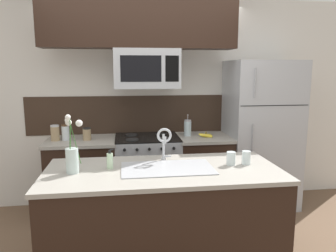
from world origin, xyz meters
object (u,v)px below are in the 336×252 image
at_px(drinking_glass, 231,158).
at_px(spare_glass, 246,158).
at_px(french_press, 188,128).
at_px(sink_faucet, 164,140).
at_px(storage_jar_medium, 66,132).
at_px(microwave, 147,69).
at_px(storage_jar_tall, 55,133).
at_px(flower_vase, 72,156).
at_px(stove_range, 148,174).
at_px(dish_soap_bottle, 110,160).
at_px(banana_bunch, 206,135).
at_px(storage_jar_short, 87,134).
at_px(refrigerator, 260,134).

distance_m(drinking_glass, spare_glass, 0.14).
height_order(french_press, sink_faucet, sink_faucet).
relative_size(storage_jar_medium, drinking_glass, 1.61).
distance_m(french_press, spare_glass, 1.30).
bearing_deg(microwave, storage_jar_tall, 179.34).
relative_size(microwave, storage_jar_medium, 4.00).
distance_m(french_press, sink_faucet, 1.18).
bearing_deg(flower_vase, stove_range, 61.34).
distance_m(storage_jar_tall, dish_soap_bottle, 1.35).
height_order(storage_jar_medium, dish_soap_bottle, storage_jar_medium).
relative_size(storage_jar_tall, sink_faucet, 0.59).
distance_m(storage_jar_medium, drinking_glass, 1.99).
xyz_separation_m(sink_faucet, drinking_glass, (0.56, -0.19, -0.14)).
height_order(sink_faucet, flower_vase, flower_vase).
height_order(stove_range, storage_jar_tall, storage_jar_tall).
height_order(storage_jar_tall, storage_jar_medium, storage_jar_medium).
relative_size(banana_bunch, spare_glass, 1.63).
xyz_separation_m(storage_jar_short, banana_bunch, (1.41, -0.04, -0.05)).
height_order(sink_faucet, drinking_glass, sink_faucet).
distance_m(french_press, flower_vase, 1.77).
height_order(stove_range, sink_faucet, sink_faucet).
bearing_deg(dish_soap_bottle, french_press, 53.96).
distance_m(storage_jar_medium, banana_bunch, 1.66).
xyz_separation_m(storage_jar_medium, spare_glass, (1.71, -1.22, -0.03)).
height_order(storage_jar_short, sink_faucet, sink_faucet).
relative_size(stove_range, banana_bunch, 4.89).
xyz_separation_m(storage_jar_tall, dish_soap_bottle, (0.66, -1.17, -0.02)).
distance_m(banana_bunch, dish_soap_bottle, 1.57).
xyz_separation_m(dish_soap_bottle, drinking_glass, (1.03, -0.04, -0.01)).
distance_m(dish_soap_bottle, flower_vase, 0.31).
height_order(microwave, storage_jar_medium, microwave).
distance_m(microwave, french_press, 0.88).
xyz_separation_m(microwave, storage_jar_short, (-0.70, -0.00, -0.75)).
relative_size(stove_range, refrigerator, 0.51).
xyz_separation_m(storage_jar_medium, french_press, (1.45, 0.06, 0.01)).
xyz_separation_m(dish_soap_bottle, flower_vase, (-0.29, -0.07, 0.07)).
bearing_deg(banana_bunch, sink_faucet, -123.06).
relative_size(storage_jar_tall, spare_glass, 1.55).
relative_size(stove_range, dish_soap_bottle, 5.64).
bearing_deg(dish_soap_bottle, banana_bunch, 45.39).
bearing_deg(stove_range, drinking_glass, -62.58).
distance_m(stove_range, microwave, 1.27).
height_order(sink_faucet, spare_glass, sink_faucet).
height_order(microwave, spare_glass, microwave).
distance_m(stove_range, sink_faucet, 1.22).
bearing_deg(storage_jar_short, storage_jar_medium, 174.48).
height_order(microwave, banana_bunch, microwave).
height_order(banana_bunch, spare_glass, spare_glass).
distance_m(refrigerator, drinking_glass, 1.48).
height_order(storage_jar_tall, drinking_glass, storage_jar_tall).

